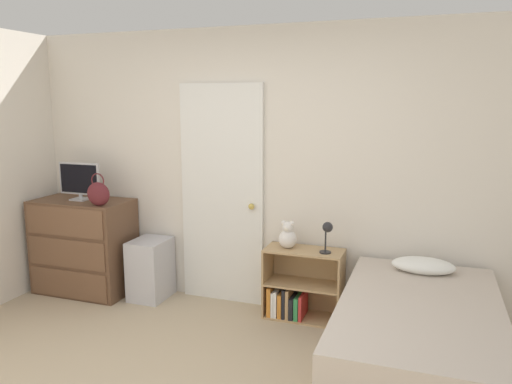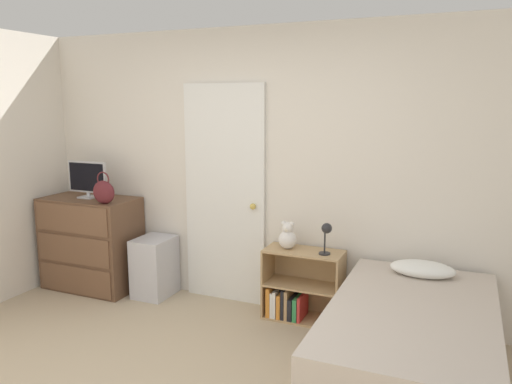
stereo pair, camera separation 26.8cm
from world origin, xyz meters
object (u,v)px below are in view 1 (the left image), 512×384
Objects in this scene: teddy_bear at (288,236)px; bed at (418,343)px; tv at (80,180)px; desk_lamp at (327,231)px; dresser at (84,246)px; handbag at (98,194)px; storage_bin at (151,269)px; bookshelf at (297,291)px.

teddy_bear reaches higher than bed.
desk_lamp is at bearing 1.27° from tv.
handbag is (0.34, -0.17, 0.58)m from dresser.
handbag is 1.26× the size of teddy_bear.
storage_bin is at bearing -179.93° from desk_lamp.
bed is (2.88, -0.48, -0.76)m from handbag.
dresser is at bearing -40.13° from tv.
teddy_bear is at bearing 146.33° from bed.
bed reaches higher than storage_bin.
bed is at bearing -9.45° from handbag.
dresser is 3.29m from bed.
desk_lamp is (0.26, -0.04, 0.58)m from bookshelf.
dresser reaches higher than bookshelf.
dresser is at bearing -174.91° from storage_bin.
bookshelf is 2.79× the size of teddy_bear.
bookshelf is (1.46, 0.05, -0.05)m from storage_bin.
dresser is 1.39× the size of bookshelf.
handbag is at bearing -173.62° from desk_lamp.
tv is at bearing -177.36° from teddy_bear.
tv is at bearing -177.42° from bookshelf.
bed is (1.04, -0.76, 0.05)m from bookshelf.
dresser is 3.45× the size of desk_lamp.
desk_lamp is (2.45, 0.05, -0.31)m from tv.
teddy_bear is at bearing 2.97° from dresser.
handbag is at bearing 170.55° from bed.
tv is 1.48× the size of handbag.
handbag is at bearing -27.31° from tv.
desk_lamp reaches higher than bed.
tv is 0.25× the size of bed.
storage_bin is 2.37× the size of teddy_bear.
bookshelf is at bearing 2.58° from tv.
teddy_bear is 1.43m from bed.
bed is at bearing -11.54° from tv.
tv is 1.86× the size of teddy_bear.
teddy_bear is 0.89× the size of desk_lamp.
tv is at bearing -175.89° from storage_bin.
bookshelf is at bearing 143.97° from bed.
dresser reaches higher than bed.
storage_bin is at bearing -178.18° from bookshelf.
handbag is 2.03m from bookshelf.
bed is at bearing -33.67° from teddy_bear.
bookshelf is (1.84, 0.28, -0.81)m from handbag.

